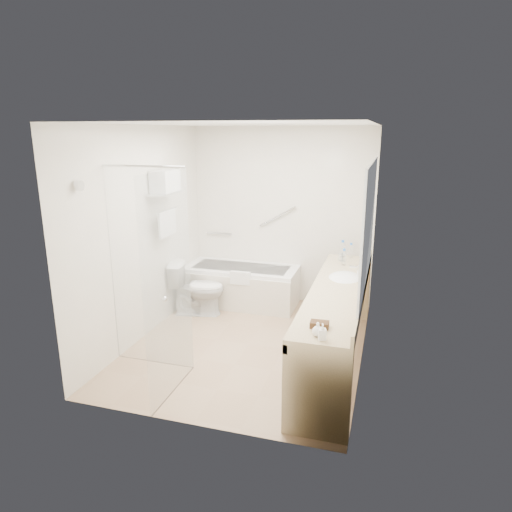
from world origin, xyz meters
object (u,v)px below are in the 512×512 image
(bathtub, at_px, (241,285))
(water_bottle_left, at_px, (351,251))
(amenity_basket, at_px, (320,324))
(vanity_counter, at_px, (337,307))
(toilet, at_px, (197,289))

(bathtub, height_order, water_bottle_left, water_bottle_left)
(water_bottle_left, bearing_deg, amenity_basket, -91.24)
(bathtub, distance_m, vanity_counter, 2.09)
(amenity_basket, distance_m, water_bottle_left, 2.28)
(vanity_counter, relative_size, amenity_basket, 17.60)
(bathtub, bearing_deg, water_bottle_left, -5.17)
(vanity_counter, xyz_separation_m, amenity_basket, (-0.03, -1.03, 0.24))
(vanity_counter, distance_m, amenity_basket, 1.06)
(vanity_counter, xyz_separation_m, toilet, (-1.97, 0.85, -0.28))
(bathtub, bearing_deg, vanity_counter, -42.35)
(toilet, relative_size, amenity_basket, 4.77)
(bathtub, xyz_separation_m, vanity_counter, (1.52, -1.39, 0.36))
(vanity_counter, bearing_deg, water_bottle_left, 89.34)
(toilet, height_order, amenity_basket, amenity_basket)
(water_bottle_left, bearing_deg, vanity_counter, -90.66)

